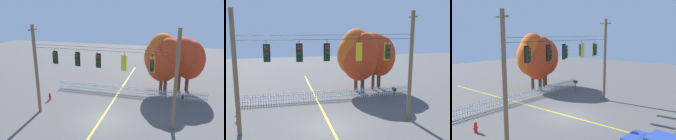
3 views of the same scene
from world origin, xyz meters
The scene contains 15 objects.
ground centered at (0.00, 0.00, 0.00)m, with size 80.00×80.00×0.00m, color #565451.
lane_centerline_stripe centered at (0.00, 0.00, 0.00)m, with size 0.16×36.00×0.01m, color gold.
signal_support_span centered at (0.00, 0.00, 4.09)m, with size 12.28×1.10×8.03m.
traffic_signal_eastbound_side centered at (-4.07, 0.01, 5.26)m, with size 0.43×0.38×1.40m.
traffic_signal_southbound_primary centered at (-2.01, 0.01, 5.24)m, with size 0.43×0.38×1.46m.
traffic_signal_westbound_side centered at (-0.19, 0.01, 5.22)m, with size 0.43×0.38×1.47m.
traffic_signal_northbound_secondary centered at (1.99, -0.01, 5.22)m, with size 0.43×0.38×1.49m.
traffic_signal_northbound_primary centered at (4.16, 0.01, 5.17)m, with size 0.43×0.38×1.55m.
white_picket_fence centered at (1.15, 6.22, 0.50)m, with size 16.59×0.06×0.99m.
autumn_maple_near_fence centered at (4.34, 8.61, 4.21)m, with size 3.68×3.07×6.69m.
autumn_maple_mid centered at (4.89, 8.07, 3.65)m, with size 3.82×3.74×6.29m.
autumn_oak_far_east centered at (6.64, 9.35, 4.02)m, with size 4.21×3.46×6.25m.
autumn_maple_far_west centered at (7.34, 9.49, 3.77)m, with size 3.99×3.17×5.92m.
fire_hydrant centered at (-6.52, 2.65, 0.37)m, with size 0.38×0.22×0.76m.
roadside_mailbox centered at (6.86, 4.16, 1.12)m, with size 0.25×0.44×1.37m.
Camera 3 is at (-14.73, -11.67, 6.60)m, focal length 38.58 mm.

